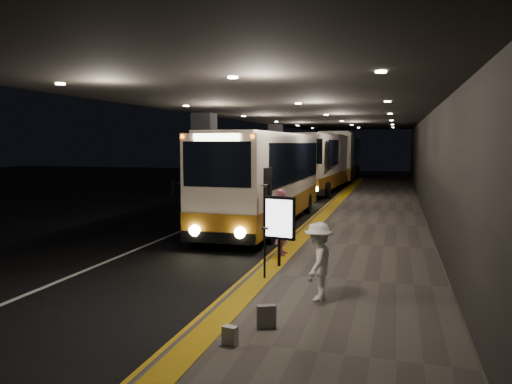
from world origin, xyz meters
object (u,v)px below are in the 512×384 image
Objects in this scene: info_sign at (279,219)px; stanchion_post at (265,253)px; passenger_boarding at (282,222)px; coach_second at (319,165)px; bag_plain at (230,335)px; bag_polka at (266,316)px; coach_third at (340,158)px; coach_main at (266,183)px; passenger_waiting_white at (318,261)px.

info_sign is 1.34m from stanchion_post.
stanchion_post is at bearing 178.42° from passenger_boarding.
passenger_boarding reaches higher than stanchion_post.
coach_second is 6.76× the size of info_sign.
bag_plain is at bearing -81.16° from coach_second.
bag_plain is (-0.36, -0.83, -0.05)m from bag_polka.
coach_third is 7.25× the size of info_sign.
coach_second reaches higher than bag_polka.
stanchion_post is at bearing -81.34° from coach_second.
coach_second is 31.02× the size of bag_polka.
coach_third reaches higher than coach_second.
passenger_boarding is at bearing 93.16° from stanchion_post.
coach_main is 7.31× the size of passenger_waiting_white.
bag_polka is at bearing -80.15° from coach_second.
passenger_boarding reaches higher than info_sign.
stanchion_post is (0.14, -2.45, -0.33)m from passenger_boarding.
coach_main is at bearing 104.63° from bag_polka.
coach_main reaches higher than bag_plain.
coach_second is at bearing 96.60° from bag_polka.
coach_main is 0.88× the size of coach_third.
coach_main reaches higher than info_sign.
passenger_waiting_white is 5.44× the size of bag_plain.
coach_second is 6.56× the size of passenger_boarding.
info_sign reaches higher than bag_polka.
coach_third is 33.99m from passenger_waiting_white.
coach_third is at bearing 93.60° from bag_plain.
stanchion_post is (1.85, -32.60, -1.20)m from coach_third.
bag_plain is 0.25× the size of stanchion_post.
coach_third reaches higher than stanchion_post.
bag_plain is at bearing -179.46° from passenger_boarding.
passenger_waiting_white is 1.88m from stanchion_post.
coach_main is at bearing 118.03° from info_sign.
bag_polka is at bearing -74.75° from stanchion_post.
coach_second is 22.13m from stanchion_post.
passenger_boarding is 1.18× the size of passenger_waiting_white.
coach_second is 10.59m from coach_third.
passenger_waiting_white is at bearing -161.85° from passenger_boarding.
coach_main is at bearing -86.77° from coach_second.
passenger_waiting_white is 2.81m from bag_plain.
passenger_waiting_white reaches higher than bag_polka.
passenger_boarding reaches higher than bag_polka.
coach_third is 8.27× the size of passenger_waiting_white.
info_sign is at bearing 100.14° from bag_polka.
info_sign is (1.91, -31.41, -0.59)m from coach_third.
bag_polka is 0.33× the size of stanchion_post.
coach_third is 33.25× the size of bag_polka.
coach_main reaches higher than passenger_waiting_white.
passenger_boarding is (1.95, -5.67, -0.63)m from coach_main.
stanchion_post is at bearing -75.80° from coach_main.
coach_main is 11.53m from bag_polka.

